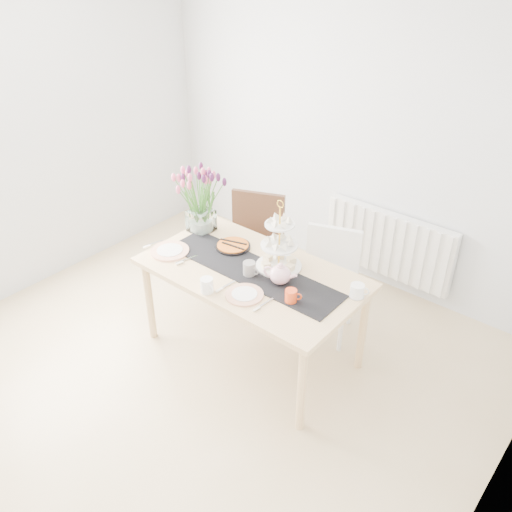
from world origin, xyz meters
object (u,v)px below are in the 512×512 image
Objects in this scene: mug_white at (207,285)px; plate_left at (170,251)px; radiator at (388,244)px; plate_right at (244,295)px; tart_tin at (233,246)px; teapot at (280,275)px; tulip_vase at (199,190)px; chair_brown at (254,240)px; mug_grey at (249,269)px; mug_orange at (291,296)px; cake_stand at (279,251)px; cream_jug at (357,291)px; dining_table at (252,280)px; chair_white at (329,275)px.

plate_left is at bearing 175.19° from mug_white.
plate_right reaches higher than radiator.
teapot is at bearing -14.61° from tart_tin.
radiator is 1.91m from mug_white.
tulip_vase is at bearing 173.32° from tart_tin.
chair_brown is 0.85m from plate_left.
teapot reaches higher than radiator.
mug_grey is at bearing -75.43° from chair_brown.
mug_white reaches higher than tart_tin.
radiator is at bearing 90.42° from mug_white.
tulip_vase reaches higher than mug_orange.
teapot is (0.13, -0.16, -0.06)m from cake_stand.
mug_orange is at bearing -87.08° from radiator.
cake_stand is (0.61, -0.46, 0.34)m from chair_brown.
radiator is 12.60× the size of mug_orange.
cake_stand is at bearing 160.16° from cream_jug.
radiator is 1.50m from dining_table.
mug_grey is (0.33, -0.20, 0.04)m from tart_tin.
tulip_vase reaches higher than plate_right.
teapot is at bearing -62.48° from chair_brown.
cake_stand is at bearing 1.08° from tart_tin.
radiator is at bearing 82.64° from cream_jug.
teapot reaches higher than tart_tin.
cake_stand is at bearing 52.29° from dining_table.
tart_tin is 0.59m from mug_white.
dining_table is at bearing -103.87° from radiator.
tart_tin is at bearing -160.28° from chair_white.
tart_tin is at bearing -117.40° from radiator.
teapot is 0.24m from mug_grey.
mug_grey is (0.02, -0.05, 0.13)m from dining_table.
teapot is 0.53m from cream_jug.
chair_white is at bearing 85.25° from mug_white.
tulip_vase is 6.89× the size of cream_jug.
cream_jug is at bearing 16.08° from mug_grey.
tulip_vase reaches higher than teapot.
plate_right is (0.80, -0.06, -0.00)m from plate_left.
cake_stand reaches higher than mug_grey.
mug_white is (-0.80, -0.59, 0.01)m from cream_jug.
chair_brown reaches higher than teapot.
cream_jug is (0.73, 0.21, 0.12)m from dining_table.
tulip_vase is 1.21m from mug_orange.
chair_brown reaches higher than mug_orange.
chair_brown is 3.93× the size of teapot.
dining_table is 6.22× the size of plate_right.
cake_stand is at bearing 84.34° from mug_white.
tart_tin is at bearing 128.10° from mug_white.
mug_grey is (-0.23, -0.05, -0.02)m from teapot.
radiator is at bearing 76.13° from dining_table.
mug_white is 0.41× the size of plate_right.
mug_white is 0.26m from plate_right.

